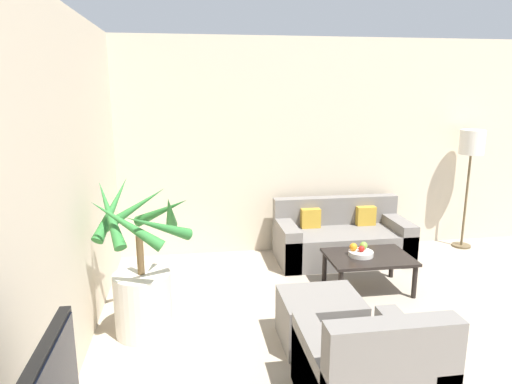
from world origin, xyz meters
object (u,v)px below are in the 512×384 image
(potted_palm, at_px, (142,281))
(apple_red, at_px, (362,249))
(apple_green, at_px, (364,246))
(armchair, at_px, (367,378))
(floor_lamp, at_px, (471,149))
(orange_fruit, at_px, (353,247))
(fruit_bowl, at_px, (361,253))
(ottoman, at_px, (320,319))
(sofa_loveseat, at_px, (341,239))
(coffee_table, at_px, (368,260))

(potted_palm, height_order, apple_red, potted_palm)
(apple_green, distance_m, armchair, 2.02)
(floor_lamp, xyz_separation_m, orange_fruit, (-1.93, -1.03, -0.85))
(fruit_bowl, bearing_deg, potted_palm, -165.76)
(floor_lamp, distance_m, orange_fruit, 2.35)
(apple_red, distance_m, ottoman, 1.18)
(orange_fruit, bearing_deg, armchair, -107.69)
(ottoman, bearing_deg, sofa_loveseat, 65.86)
(potted_palm, relative_size, apple_green, 16.73)
(floor_lamp, bearing_deg, ottoman, -142.27)
(sofa_loveseat, xyz_separation_m, apple_red, (-0.10, -0.89, 0.20))
(fruit_bowl, xyz_separation_m, apple_red, (-0.00, -0.01, 0.06))
(apple_red, xyz_separation_m, orange_fruit, (-0.07, 0.05, 0.01))
(coffee_table, bearing_deg, apple_green, 119.42)
(sofa_loveseat, xyz_separation_m, orange_fruit, (-0.17, -0.84, 0.21))
(apple_green, relative_size, orange_fruit, 1.01)
(fruit_bowl, height_order, armchair, armchair)
(coffee_table, relative_size, orange_fruit, 10.68)
(apple_green, bearing_deg, apple_red, -126.02)
(floor_lamp, xyz_separation_m, fruit_bowl, (-1.86, -1.06, -0.92))
(apple_red, height_order, apple_green, apple_green)
(apple_green, bearing_deg, orange_fruit, -169.92)
(potted_palm, height_order, apple_green, potted_palm)
(armchair, bearing_deg, orange_fruit, 72.31)
(sofa_loveseat, distance_m, fruit_bowl, 0.89)
(floor_lamp, height_order, orange_fruit, floor_lamp)
(fruit_bowl, distance_m, ottoman, 1.18)
(floor_lamp, height_order, fruit_bowl, floor_lamp)
(sofa_loveseat, distance_m, apple_red, 0.92)
(fruit_bowl, height_order, apple_red, apple_red)
(potted_palm, distance_m, floor_lamp, 4.43)
(potted_palm, distance_m, coffee_table, 2.33)
(fruit_bowl, xyz_separation_m, orange_fruit, (-0.07, 0.03, 0.07))
(sofa_loveseat, relative_size, floor_lamp, 1.03)
(floor_lamp, bearing_deg, fruit_bowl, -150.23)
(sofa_loveseat, relative_size, armchair, 1.87)
(fruit_bowl, bearing_deg, ottoman, -127.53)
(potted_palm, bearing_deg, apple_red, 13.88)
(coffee_table, xyz_separation_m, armchair, (-0.75, -1.82, -0.05))
(coffee_table, height_order, fruit_bowl, fruit_bowl)
(floor_lamp, height_order, ottoman, floor_lamp)
(fruit_bowl, xyz_separation_m, armchair, (-0.67, -1.83, -0.13))
(potted_palm, xyz_separation_m, apple_green, (2.23, 0.60, -0.01))
(fruit_bowl, relative_size, orange_fruit, 3.15)
(floor_lamp, relative_size, armchair, 1.82)
(apple_red, bearing_deg, orange_fruit, 147.82)
(coffee_table, xyz_separation_m, apple_green, (-0.04, 0.06, 0.14))
(sofa_loveseat, bearing_deg, potted_palm, -147.90)
(potted_palm, distance_m, armchair, 1.99)
(potted_palm, bearing_deg, sofa_loveseat, 32.10)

